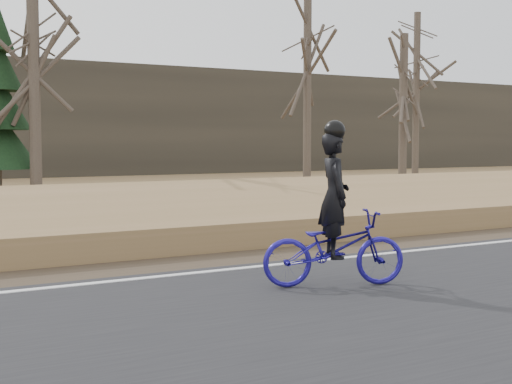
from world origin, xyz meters
TOP-DOWN VIEW (x-y plane):
  - ground at (0.00, 0.00)m, footprint 120.00×120.00m
  - edge_line at (0.00, 0.20)m, footprint 120.00×0.12m
  - shoulder at (0.00, 1.20)m, footprint 120.00×1.60m
  - embankment at (0.00, 4.20)m, footprint 120.00×5.00m
  - ballast at (0.00, 8.00)m, footprint 120.00×3.00m
  - railroad at (0.00, 8.00)m, footprint 120.00×2.40m
  - treeline_backdrop at (0.00, 30.00)m, footprint 120.00×4.00m
  - cyclist at (-3.20, -1.41)m, footprint 1.87×1.21m
  - bare_tree_near_left at (-3.35, 13.55)m, footprint 0.36×0.36m
  - bare_tree_center at (8.93, 17.08)m, footprint 0.36×0.36m
  - bare_tree_right at (12.33, 14.81)m, footprint 0.36×0.36m
  - bare_tree_far_right at (17.80, 19.97)m, footprint 0.36×0.36m

SIDE VIEW (x-z plane):
  - ground at x=0.00m, z-range 0.00..0.00m
  - shoulder at x=0.00m, z-range 0.00..0.04m
  - edge_line at x=0.00m, z-range 0.06..0.07m
  - embankment at x=0.00m, z-range 0.00..0.44m
  - ballast at x=0.00m, z-range 0.00..0.45m
  - railroad at x=0.00m, z-range 0.38..0.67m
  - cyclist at x=-3.20m, z-range -0.32..1.71m
  - treeline_backdrop at x=0.00m, z-range 0.00..6.00m
  - bare_tree_right at x=12.33m, z-range 0.00..6.39m
  - bare_tree_near_left at x=-3.35m, z-range 0.00..8.00m
  - bare_tree_far_right at x=17.80m, z-range 0.00..8.56m
  - bare_tree_center at x=8.93m, z-range 0.00..9.02m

